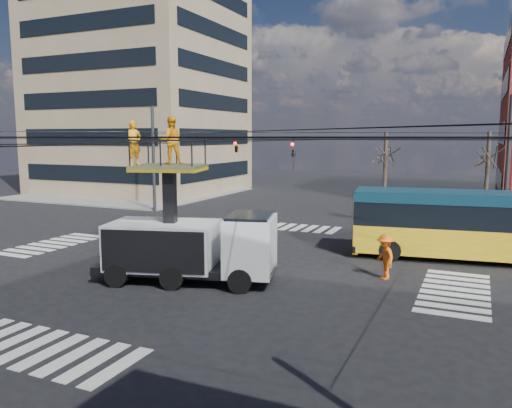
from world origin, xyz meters
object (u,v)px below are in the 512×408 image
(worker_ground, at_px, (147,236))
(city_bus, at_px, (481,224))
(utility_truck, at_px, (190,230))
(traffic_cone, at_px, (104,247))
(flagger, at_px, (385,257))

(worker_ground, bearing_deg, city_bus, -69.48)
(worker_ground, bearing_deg, utility_truck, -123.93)
(worker_ground, bearing_deg, traffic_cone, 111.35)
(utility_truck, height_order, traffic_cone, utility_truck)
(traffic_cone, bearing_deg, flagger, 5.98)
(city_bus, bearing_deg, utility_truck, -149.11)
(flagger, bearing_deg, traffic_cone, -119.23)
(traffic_cone, bearing_deg, worker_ground, 21.08)
(utility_truck, distance_m, city_bus, 13.30)
(utility_truck, bearing_deg, traffic_cone, 146.01)
(utility_truck, relative_size, traffic_cone, 9.82)
(utility_truck, height_order, flagger, utility_truck)
(city_bus, distance_m, flagger, 5.95)
(utility_truck, distance_m, worker_ground, 5.21)
(flagger, bearing_deg, city_bus, 108.92)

